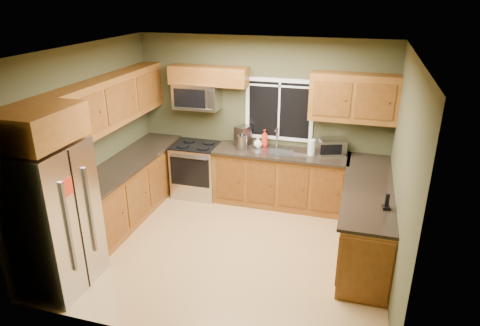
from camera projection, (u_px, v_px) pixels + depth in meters
The scene contains 28 objects.
floor at pixel (230, 247), 6.01m from camera, with size 4.20×4.20×0.00m, color #A87F4A.
ceiling at pixel (228, 51), 4.99m from camera, with size 4.20×4.20×0.00m, color white.
back_wall at pixel (261, 120), 7.10m from camera, with size 4.20×4.20×0.00m, color #3F4025.
front_wall at pixel (170, 228), 3.90m from camera, with size 4.20×4.20×0.00m, color #3F4025.
left_wall at pixel (87, 143), 6.04m from camera, with size 3.60×3.60×0.00m, color #3F4025.
right_wall at pixel (401, 176), 4.96m from camera, with size 3.60×3.60×0.00m, color #3F4025.
window at pixel (279, 110), 6.93m from camera, with size 1.12×0.03×1.02m.
base_cabinets_left at pixel (129, 189), 6.73m from camera, with size 0.60×2.65×0.90m, color brown.
countertop_left at pixel (128, 161), 6.54m from camera, with size 0.65×2.65×0.04m, color black.
base_cabinets_back at pixel (280, 179), 7.07m from camera, with size 2.17×0.60×0.90m, color brown.
countertop_back at pixel (281, 153), 6.87m from camera, with size 2.17×0.65×0.04m, color black.
base_cabinets_peninsula at pixel (366, 218), 5.86m from camera, with size 0.60×2.52×0.90m.
countertop_peninsula at pixel (368, 187), 5.70m from camera, with size 0.65×2.50×0.04m, color black.
upper_cabinets_left at pixel (112, 101), 6.23m from camera, with size 0.33×2.65×0.72m, color brown.
upper_cabinets_back_left at pixel (209, 76), 6.90m from camera, with size 1.30×0.33×0.30m, color brown.
upper_cabinets_back_right at pixel (354, 98), 6.39m from camera, with size 1.30×0.33×0.72m, color brown.
upper_cabinet_over_fridge at pixel (35, 125), 4.53m from camera, with size 0.72×0.90×0.38m, color brown.
refrigerator at pixel (53, 218), 4.96m from camera, with size 0.74×0.90×1.80m.
range at pixel (197, 169), 7.41m from camera, with size 0.76×0.69×0.94m.
microwave at pixel (197, 96), 7.06m from camera, with size 0.76×0.41×0.42m.
sink at pixel (274, 150), 6.90m from camera, with size 0.60×0.42×0.36m.
toaster_oven at pixel (332, 147), 6.74m from camera, with size 0.48×0.43×0.25m.
coffee_maker at pixel (243, 137), 7.10m from camera, with size 0.27×0.31×0.33m.
kettle at pixel (242, 142), 6.91m from camera, with size 0.21×0.21×0.30m.
paper_towel_roll at pixel (311, 147), 6.69m from camera, with size 0.14×0.14×0.29m.
soap_bottle_a at pixel (265, 138), 7.08m from camera, with size 0.11×0.11×0.28m, color red.
soap_bottle_c at pixel (258, 142), 7.03m from camera, with size 0.14×0.14×0.18m, color white.
cordless_phone at pixel (386, 205), 5.06m from camera, with size 0.10×0.10×0.20m.
Camera 1 is at (1.55, -4.88, 3.37)m, focal length 32.00 mm.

